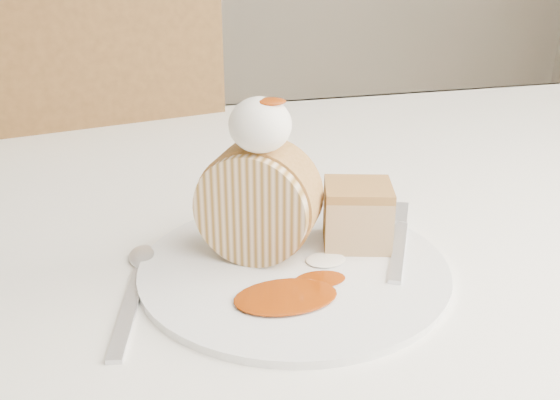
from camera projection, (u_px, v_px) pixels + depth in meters
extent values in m
cube|color=white|center=(305.00, 220.00, 0.70)|extent=(1.40, 0.90, 0.04)
cube|color=white|center=(234.00, 179.00, 1.14)|extent=(1.40, 0.01, 0.28)
cylinder|color=brown|center=(532.00, 276.00, 1.32)|extent=(0.06, 0.06, 0.71)
cube|color=brown|center=(81.00, 231.00, 1.25)|extent=(0.54, 0.54, 0.04)
cube|color=brown|center=(82.00, 132.00, 0.98)|extent=(0.46, 0.13, 0.49)
cylinder|color=brown|center=(160.00, 272.00, 1.60)|extent=(0.04, 0.04, 0.45)
cylinder|color=brown|center=(213.00, 360.00, 1.27)|extent=(0.04, 0.04, 0.45)
cylinder|color=white|center=(294.00, 268.00, 0.55)|extent=(0.34, 0.34, 0.01)
cylinder|color=beige|center=(258.00, 202.00, 0.55)|extent=(0.12, 0.10, 0.10)
cube|color=#A97340|center=(357.00, 218.00, 0.58)|extent=(0.07, 0.07, 0.05)
ellipsoid|color=white|center=(260.00, 125.00, 0.51)|extent=(0.05, 0.05, 0.05)
ellipsoid|color=#8B2F05|center=(270.00, 94.00, 0.50)|extent=(0.03, 0.02, 0.01)
cube|color=silver|center=(399.00, 251.00, 0.57)|extent=(0.10, 0.15, 0.00)
cube|color=silver|center=(129.00, 310.00, 0.49)|extent=(0.05, 0.16, 0.00)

